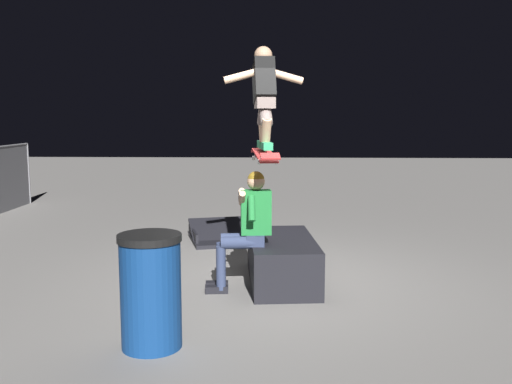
% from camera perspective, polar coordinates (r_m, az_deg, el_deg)
% --- Properties ---
extents(ground_plane, '(40.00, 40.00, 0.00)m').
position_cam_1_polar(ground_plane, '(6.87, 1.62, -9.16)').
color(ground_plane, slate).
extents(ledge_box_main, '(1.64, 0.90, 0.54)m').
position_cam_1_polar(ledge_box_main, '(6.84, 2.63, -6.90)').
color(ledge_box_main, black).
rests_on(ledge_box_main, ground).
extents(person_sitting_on_ledge, '(0.60, 0.77, 1.37)m').
position_cam_1_polar(person_sitting_on_ledge, '(6.43, -0.98, -3.22)').
color(person_sitting_on_ledge, '#2D3856').
rests_on(person_sitting_on_ledge, ground).
extents(skateboard, '(1.04, 0.35, 0.13)m').
position_cam_1_polar(skateboard, '(6.26, 0.88, 3.69)').
color(skateboard, '#B72D2D').
extents(skater_airborne, '(0.63, 0.89, 1.12)m').
position_cam_1_polar(skater_airborne, '(6.30, 0.83, 9.97)').
color(skater_airborne, '#2D9E66').
extents(kicker_ramp, '(1.25, 1.23, 0.40)m').
position_cam_1_polar(kicker_ramp, '(9.08, -3.37, -4.54)').
color(kicker_ramp, black).
rests_on(kicker_ramp, ground).
extents(trash_bin, '(0.55, 0.55, 1.00)m').
position_cam_1_polar(trash_bin, '(5.02, -10.54, -9.75)').
color(trash_bin, navy).
rests_on(trash_bin, ground).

